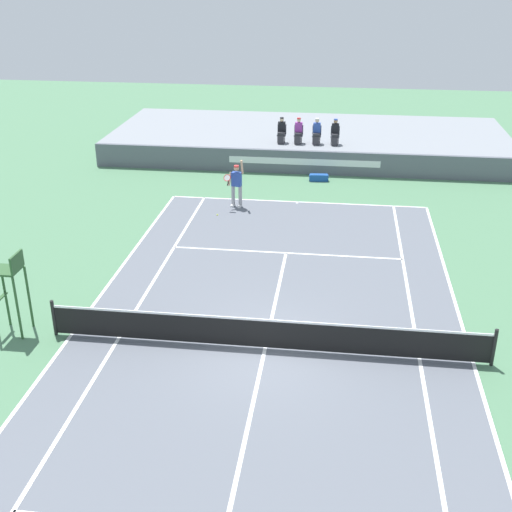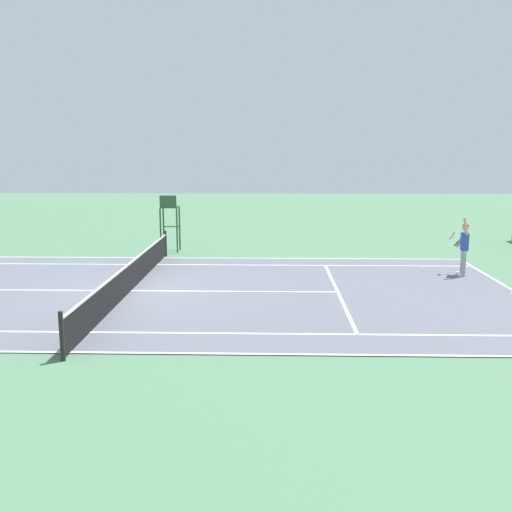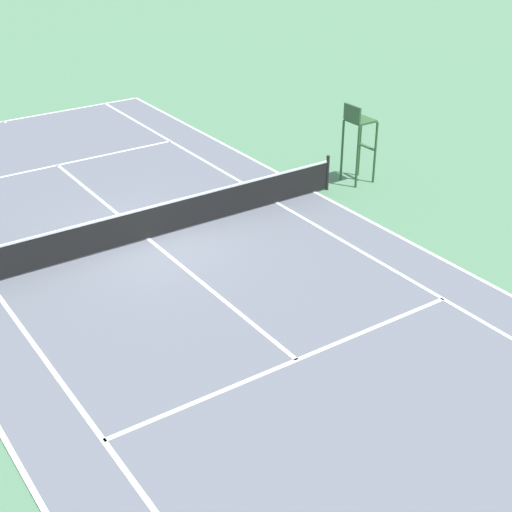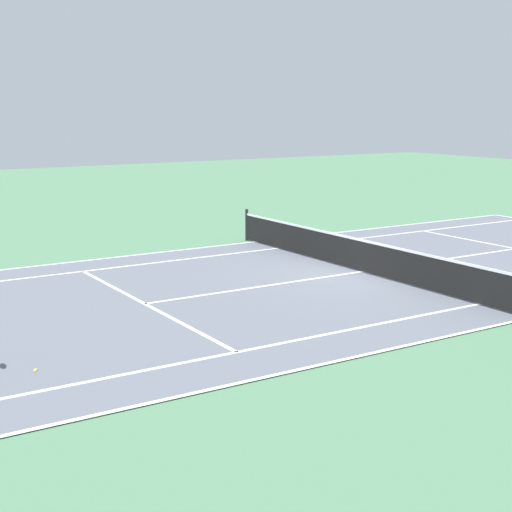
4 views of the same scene
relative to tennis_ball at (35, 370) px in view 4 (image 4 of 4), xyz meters
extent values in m
plane|color=#4C7A56|center=(3.14, -9.83, -0.03)|extent=(80.00, 80.00, 0.00)
cube|color=slate|center=(3.14, -9.83, -0.02)|extent=(10.98, 23.78, 0.02)
cube|color=white|center=(8.63, -9.83, -0.01)|extent=(0.10, 23.78, 0.01)
cube|color=white|center=(-0.97, -9.83, -0.01)|extent=(0.10, 23.78, 0.01)
cube|color=white|center=(7.25, -9.83, -0.01)|extent=(0.10, 23.78, 0.01)
cube|color=white|center=(3.14, -3.43, -0.01)|extent=(8.22, 0.10, 0.01)
cube|color=white|center=(3.14, -9.83, -0.01)|extent=(0.10, 12.80, 0.01)
cylinder|color=black|center=(9.08, -9.83, 0.50)|extent=(0.10, 0.10, 1.07)
cube|color=black|center=(3.14, -9.83, 0.45)|extent=(11.78, 0.02, 0.84)
cube|color=white|center=(3.14, -9.83, 0.87)|extent=(11.78, 0.03, 0.06)
sphere|color=#D1E533|center=(0.00, 0.00, 0.00)|extent=(0.07, 0.07, 0.07)
camera|label=1|loc=(4.89, -25.09, 9.68)|focal=46.54mm
camera|label=2|loc=(20.35, -5.51, 4.32)|focal=40.26mm
camera|label=3|loc=(10.57, 6.06, 8.73)|focal=52.48mm
camera|label=4|loc=(-12.44, 3.39, 4.45)|focal=53.17mm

